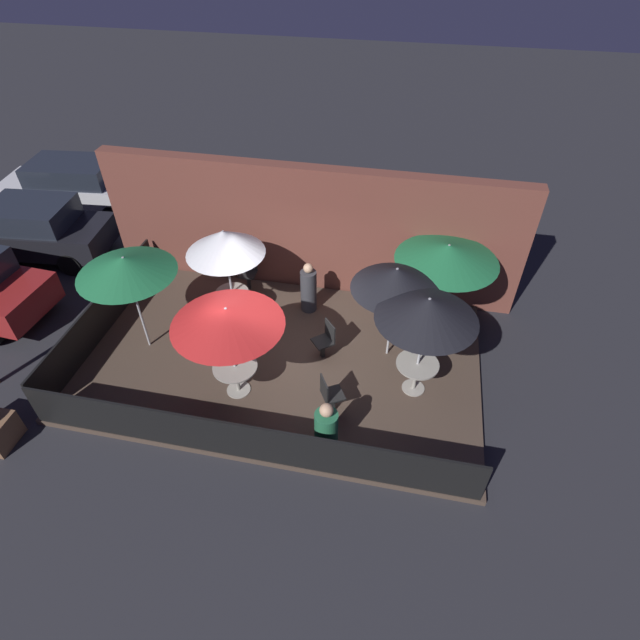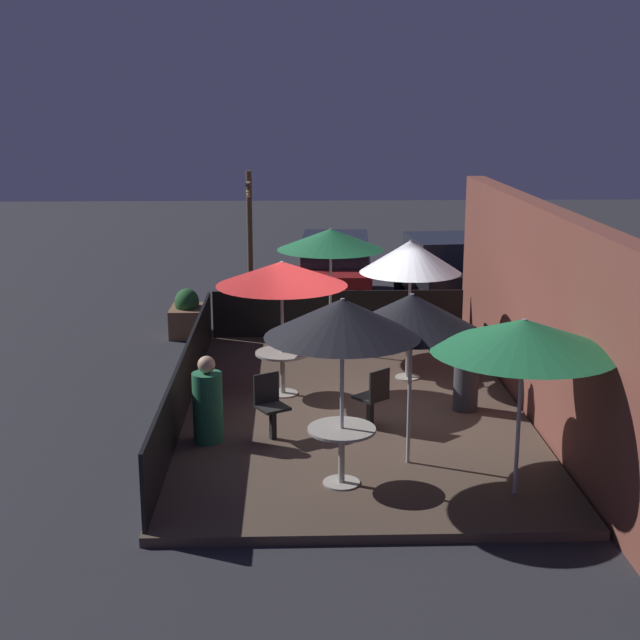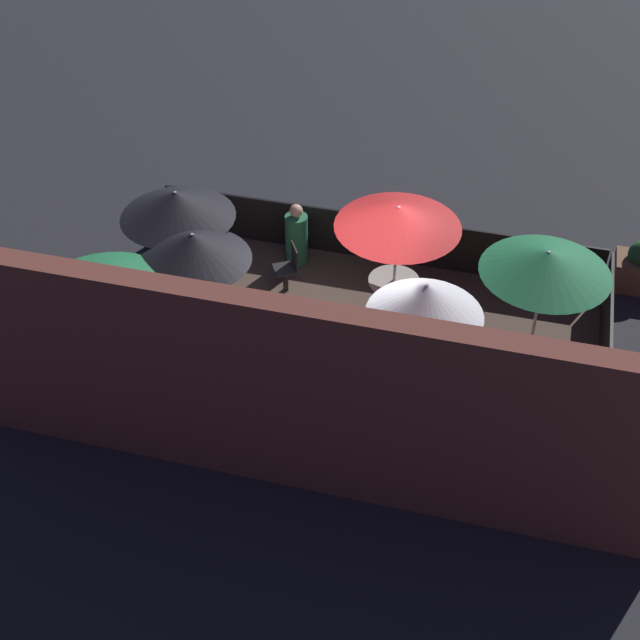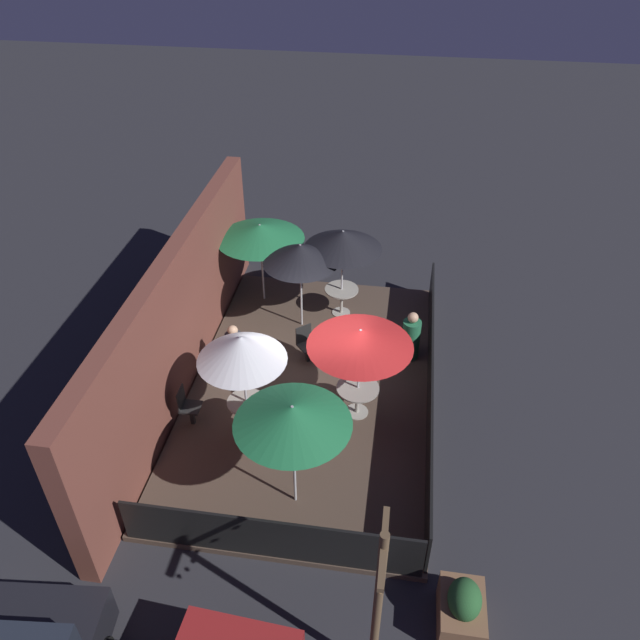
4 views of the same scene
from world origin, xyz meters
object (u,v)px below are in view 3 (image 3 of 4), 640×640
object	(u,v)px
patio_umbrella_1	(426,300)
dining_table_1	(418,377)
patio_umbrella_3	(547,262)
patron_0	(302,389)
patron_1	(297,237)
patio_umbrella_4	(194,247)
patio_umbrella_0	(177,204)
patio_chair_2	(289,267)
dining_table_0	(186,280)
dining_table_2	(394,287)
patio_chair_0	(285,324)
patio_umbrella_2	(398,217)
patio_chair_1	(404,441)
patio_umbrella_5	(102,285)

from	to	relation	value
patio_umbrella_1	dining_table_1	world-z (taller)	patio_umbrella_1
patio_umbrella_3	patron_0	world-z (taller)	patio_umbrella_3
patron_0	patron_1	size ratio (longest dim) A/B	1.06
patio_umbrella_3	patio_umbrella_4	xyz separation A→B (m)	(5.30, 0.81, -0.12)
patio_umbrella_0	patio_chair_2	size ratio (longest dim) A/B	2.57
patio_umbrella_3	patron_0	bearing A→B (deg)	31.03
dining_table_0	patio_chair_2	size ratio (longest dim) A/B	0.92
patio_umbrella_4	dining_table_2	size ratio (longest dim) A/B	2.59
patio_umbrella_1	patio_chair_0	size ratio (longest dim) A/B	2.67
dining_table_1	patio_chair_2	distance (m)	3.59
patio_umbrella_4	patron_0	world-z (taller)	patio_umbrella_4
patio_umbrella_0	dining_table_2	size ratio (longest dim) A/B	2.69
patio_umbrella_0	patio_umbrella_4	xyz separation A→B (m)	(-0.64, 0.92, -0.09)
patio_umbrella_3	patio_chair_0	bearing A→B (deg)	6.71
patio_umbrella_1	dining_table_1	xyz separation A→B (m)	(0.00, 0.00, -1.52)
patron_0	patio_umbrella_2	bearing A→B (deg)	-33.97
patio_umbrella_1	patio_umbrella_4	xyz separation A→B (m)	(3.70, -0.47, -0.07)
patio_umbrella_2	patio_umbrella_0	bearing A→B (deg)	12.29
dining_table_0	patio_chair_0	bearing A→B (deg)	163.67
patio_umbrella_1	patron_0	distance (m)	2.36
patio_umbrella_1	dining_table_1	size ratio (longest dim) A/B	3.10
patio_umbrella_1	patio_umbrella_4	bearing A→B (deg)	-7.18
patio_umbrella_0	patio_chair_0	size ratio (longest dim) A/B	2.65
patio_chair_0	patio_chair_1	size ratio (longest dim) A/B	0.99
patio_umbrella_5	dining_table_0	size ratio (longest dim) A/B	2.61
patio_umbrella_5	patio_umbrella_2	bearing A→B (deg)	-143.37
patio_umbrella_5	patio_chair_1	bearing A→B (deg)	173.70
patron_1	patio_umbrella_1	bearing A→B (deg)	97.35
patio_umbrella_0	patron_1	bearing A→B (deg)	-129.63
dining_table_0	patio_chair_1	distance (m)	5.09
dining_table_1	patio_umbrella_0	bearing A→B (deg)	-17.75
patio_umbrella_0	patio_chair_0	bearing A→B (deg)	163.67
patio_umbrella_4	patio_umbrella_5	world-z (taller)	patio_umbrella_4
patio_chair_0	patron_0	xyz separation A→B (m)	(-0.70, 1.50, 0.11)
dining_table_1	patron_0	world-z (taller)	patron_0
patio_chair_0	dining_table_2	bearing A→B (deg)	-0.00
patio_umbrella_5	patio_umbrella_1	bearing A→B (deg)	-171.16
patio_chair_0	patio_umbrella_5	bearing A→B (deg)	172.64
dining_table_0	patron_1	xyz separation A→B (m)	(-1.49, -1.80, -0.04)
patio_umbrella_5	dining_table_1	bearing A→B (deg)	-171.16
patio_umbrella_2	patron_0	xyz separation A→B (m)	(0.86, 2.84, -1.41)
patron_0	patron_1	xyz separation A→B (m)	(1.18, -3.88, -0.05)
patio_umbrella_3	patio_chair_0	world-z (taller)	patio_umbrella_3
patio_umbrella_4	dining_table_1	bearing A→B (deg)	172.82
patio_umbrella_4	patio_umbrella_5	bearing A→B (deg)	50.41
patio_umbrella_4	dining_table_0	bearing A→B (deg)	-55.32
patio_umbrella_3	dining_table_1	size ratio (longest dim) A/B	3.06
patio_umbrella_5	patron_1	world-z (taller)	patio_umbrella_5
patio_umbrella_4	patio_umbrella_1	bearing A→B (deg)	172.82
patio_umbrella_0	patron_0	bearing A→B (deg)	142.20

